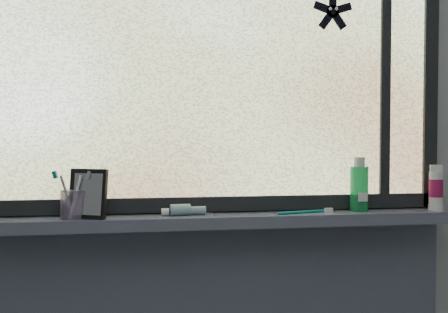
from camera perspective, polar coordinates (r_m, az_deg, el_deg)
name	(u,v)px	position (r m, az deg, el deg)	size (l,w,h in m)	color
wall_back	(218,146)	(1.74, -0.64, 1.26)	(3.00, 0.01, 2.50)	#9EA3A8
windowsill	(222,220)	(1.68, -0.28, -7.30)	(1.62, 0.14, 0.04)	#50556B
window_pane	(219,64)	(1.73, -0.54, 10.55)	(1.50, 0.01, 1.00)	silver
frame_bottom	(220,204)	(1.72, -0.51, -5.41)	(1.60, 0.03, 0.05)	black
frame_right	(430,69)	(1.99, 22.44, 9.27)	(0.05, 0.03, 1.10)	black
frame_mullion	(385,67)	(1.91, 17.88, 9.66)	(0.04, 0.03, 1.00)	black
starfish_sticker	(333,11)	(1.86, 12.31, 15.89)	(0.15, 0.02, 0.15)	black
vanity_mirror	(88,194)	(1.64, -15.27, -4.13)	(0.13, 0.06, 0.16)	black
toothpaste_tube	(187,210)	(1.66, -4.25, -6.07)	(0.21, 0.04, 0.04)	silver
toothbrush_cup	(72,204)	(1.65, -17.02, -5.27)	(0.07, 0.07, 0.09)	#B69ED1
toothbrush_lying	(301,211)	(1.72, 8.85, -6.20)	(0.22, 0.02, 0.01)	#0E797E
mouthwash_bottle	(359,184)	(1.81, 15.19, -3.06)	(0.06, 0.06, 0.16)	#21AB5A
cream_tube	(436,186)	(1.92, 23.06, -3.12)	(0.05, 0.05, 0.12)	silver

